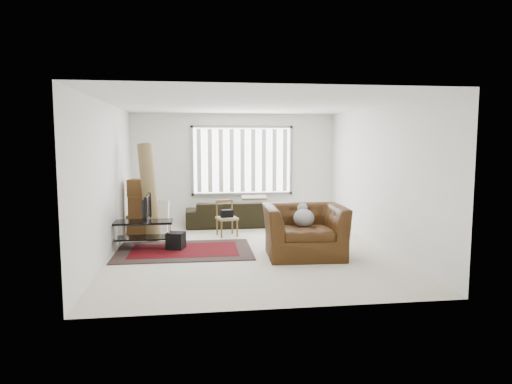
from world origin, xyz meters
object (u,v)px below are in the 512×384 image
tv_stand (144,229)px  side_chair (227,216)px  moving_boxes (141,209)px  armchair (304,227)px  sofa (230,210)px

tv_stand → side_chair: bearing=31.0°
tv_stand → moving_boxes: size_ratio=0.88×
side_chair → armchair: (1.24, -1.90, 0.09)m
sofa → armchair: bearing=110.4°
moving_boxes → armchair: size_ratio=0.84×
sofa → armchair: size_ratio=1.44×
side_chair → moving_boxes: bearing=157.9°
sofa → armchair: 3.16m
moving_boxes → armchair: moving_boxes is taller
moving_boxes → sofa: size_ratio=0.58×
tv_stand → side_chair: side_chair is taller
side_chair → armchair: bearing=-69.6°
moving_boxes → sofa: bearing=21.1°
sofa → side_chair: bearing=82.0°
moving_boxes → side_chair: 1.87m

